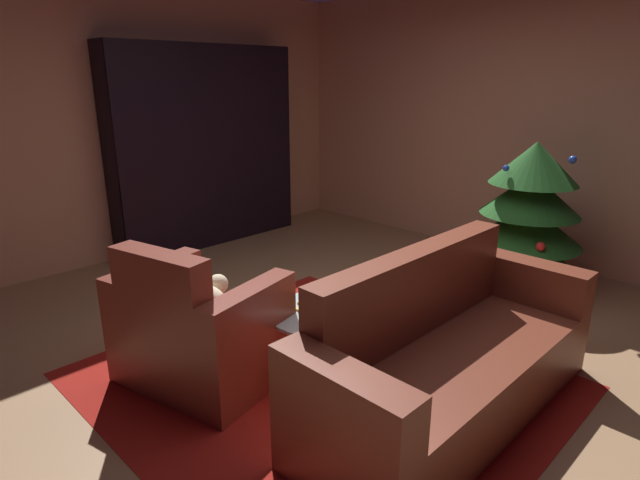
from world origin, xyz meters
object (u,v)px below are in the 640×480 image
(bookshelf_unit, at_px, (217,146))
(armchair_red, at_px, (198,332))
(book_stack_on_table, at_px, (316,303))
(coffee_table, at_px, (320,317))
(bottle_on_table, at_px, (331,306))
(decorated_tree, at_px, (528,217))
(couch_red, at_px, (446,361))

(bookshelf_unit, xyz_separation_m, armchair_red, (2.35, -1.82, -0.76))
(book_stack_on_table, bearing_deg, coffee_table, 30.56)
(coffee_table, relative_size, bottle_on_table, 2.23)
(book_stack_on_table, xyz_separation_m, bottle_on_table, (0.19, -0.07, 0.06))
(bookshelf_unit, bearing_deg, armchair_red, -37.76)
(coffee_table, height_order, decorated_tree, decorated_tree)
(armchair_red, bearing_deg, couch_red, 32.75)
(book_stack_on_table, height_order, decorated_tree, decorated_tree)
(couch_red, relative_size, book_stack_on_table, 8.96)
(book_stack_on_table, distance_m, decorated_tree, 2.29)
(coffee_table, xyz_separation_m, bottle_on_table, (0.17, -0.08, 0.16))
(couch_red, bearing_deg, coffee_table, -165.67)
(couch_red, bearing_deg, armchair_red, -147.25)
(couch_red, distance_m, book_stack_on_table, 0.86)
(couch_red, xyz_separation_m, decorated_tree, (-0.47, 2.04, 0.35))
(bottle_on_table, bearing_deg, coffee_table, 154.75)
(decorated_tree, bearing_deg, armchair_red, -105.48)
(book_stack_on_table, bearing_deg, bookshelf_unit, 156.26)
(armchair_red, xyz_separation_m, book_stack_on_table, (0.44, 0.59, 0.15))
(armchair_red, distance_m, book_stack_on_table, 0.75)
(couch_red, height_order, decorated_tree, decorated_tree)
(bottle_on_table, xyz_separation_m, decorated_tree, (0.16, 2.32, 0.13))
(book_stack_on_table, bearing_deg, couch_red, 14.82)
(armchair_red, bearing_deg, bottle_on_table, 40.02)
(decorated_tree, bearing_deg, book_stack_on_table, -98.81)
(book_stack_on_table, height_order, bottle_on_table, bottle_on_table)
(bookshelf_unit, distance_m, couch_red, 3.82)
(decorated_tree, bearing_deg, bottle_on_table, -93.97)
(bookshelf_unit, distance_m, coffee_table, 3.14)
(bottle_on_table, bearing_deg, armchair_red, -139.98)
(bookshelf_unit, height_order, armchair_red, bookshelf_unit)
(book_stack_on_table, bearing_deg, armchair_red, -126.56)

